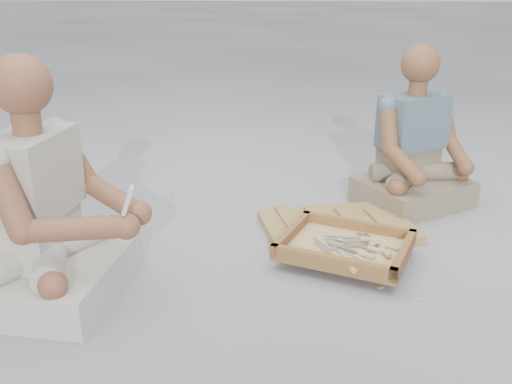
# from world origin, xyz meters

# --- Properties ---
(ground) EXTENTS (60.00, 60.00, 0.00)m
(ground) POSITION_xyz_m (0.00, 0.00, 0.00)
(ground) COLOR #A5A5AA
(ground) RESTS_ON ground
(carved_panel) EXTENTS (0.76, 0.61, 0.04)m
(carved_panel) POSITION_xyz_m (0.31, 0.39, 0.02)
(carved_panel) COLOR olive
(carved_panel) RESTS_ON ground
(tool_tray) EXTENTS (0.61, 0.55, 0.07)m
(tool_tray) POSITION_xyz_m (0.32, 0.09, 0.07)
(tool_tray) COLOR brown
(tool_tray) RESTS_ON carved_panel
(chisel_0) EXTENTS (0.14, 0.19, 0.02)m
(chisel_0) POSITION_xyz_m (0.36, -0.02, 0.07)
(chisel_0) COLOR silver
(chisel_0) RESTS_ON tool_tray
(chisel_1) EXTENTS (0.17, 0.17, 0.02)m
(chisel_1) POSITION_xyz_m (0.50, 0.10, 0.07)
(chisel_1) COLOR silver
(chisel_1) RESTS_ON tool_tray
(chisel_2) EXTENTS (0.20, 0.13, 0.02)m
(chisel_2) POSITION_xyz_m (0.43, 0.06, 0.08)
(chisel_2) COLOR silver
(chisel_2) RESTS_ON tool_tray
(chisel_3) EXTENTS (0.22, 0.06, 0.02)m
(chisel_3) POSITION_xyz_m (0.44, 0.10, 0.08)
(chisel_3) COLOR silver
(chisel_3) RESTS_ON tool_tray
(chisel_4) EXTENTS (0.09, 0.21, 0.02)m
(chisel_4) POSITION_xyz_m (0.32, -0.09, 0.08)
(chisel_4) COLOR silver
(chisel_4) RESTS_ON tool_tray
(chisel_5) EXTENTS (0.22, 0.04, 0.02)m
(chisel_5) POSITION_xyz_m (0.40, 0.13, 0.08)
(chisel_5) COLOR silver
(chisel_5) RESTS_ON tool_tray
(chisel_6) EXTENTS (0.09, 0.21, 0.02)m
(chisel_6) POSITION_xyz_m (0.47, 0.04, 0.08)
(chisel_6) COLOR silver
(chisel_6) RESTS_ON tool_tray
(chisel_7) EXTENTS (0.12, 0.20, 0.02)m
(chisel_7) POSITION_xyz_m (0.27, -0.03, 0.09)
(chisel_7) COLOR silver
(chisel_7) RESTS_ON tool_tray
(chisel_8) EXTENTS (0.17, 0.16, 0.02)m
(chisel_8) POSITION_xyz_m (0.47, 0.07, 0.08)
(chisel_8) COLOR silver
(chisel_8) RESTS_ON tool_tray
(chisel_9) EXTENTS (0.19, 0.15, 0.02)m
(chisel_9) POSITION_xyz_m (0.38, 0.01, 0.08)
(chisel_9) COLOR silver
(chisel_9) RESTS_ON tool_tray
(wood_chip_0) EXTENTS (0.02, 0.02, 0.00)m
(wood_chip_0) POSITION_xyz_m (0.24, -0.21, 0.00)
(wood_chip_0) COLOR tan
(wood_chip_0) RESTS_ON ground
(wood_chip_1) EXTENTS (0.02, 0.02, 0.00)m
(wood_chip_1) POSITION_xyz_m (0.61, 0.11, 0.00)
(wood_chip_1) COLOR tan
(wood_chip_1) RESTS_ON ground
(wood_chip_2) EXTENTS (0.02, 0.02, 0.00)m
(wood_chip_2) POSITION_xyz_m (0.13, 0.26, 0.00)
(wood_chip_2) COLOR tan
(wood_chip_2) RESTS_ON ground
(wood_chip_3) EXTENTS (0.02, 0.02, 0.00)m
(wood_chip_3) POSITION_xyz_m (0.52, 0.32, 0.00)
(wood_chip_3) COLOR tan
(wood_chip_3) RESTS_ON ground
(wood_chip_4) EXTENTS (0.02, 0.02, 0.00)m
(wood_chip_4) POSITION_xyz_m (0.45, -0.12, 0.00)
(wood_chip_4) COLOR tan
(wood_chip_4) RESTS_ON ground
(wood_chip_5) EXTENTS (0.02, 0.02, 0.00)m
(wood_chip_5) POSITION_xyz_m (0.55, -0.21, 0.00)
(wood_chip_5) COLOR tan
(wood_chip_5) RESTS_ON ground
(wood_chip_6) EXTENTS (0.02, 0.02, 0.00)m
(wood_chip_6) POSITION_xyz_m (0.67, 0.43, 0.00)
(wood_chip_6) COLOR tan
(wood_chip_6) RESTS_ON ground
(wood_chip_7) EXTENTS (0.02, 0.02, 0.00)m
(wood_chip_7) POSITION_xyz_m (0.42, 0.03, 0.00)
(wood_chip_7) COLOR tan
(wood_chip_7) RESTS_ON ground
(wood_chip_8) EXTENTS (0.02, 0.02, 0.00)m
(wood_chip_8) POSITION_xyz_m (0.58, -0.20, 0.00)
(wood_chip_8) COLOR tan
(wood_chip_8) RESTS_ON ground
(wood_chip_9) EXTENTS (0.02, 0.02, 0.00)m
(wood_chip_9) POSITION_xyz_m (-0.00, 0.19, 0.00)
(wood_chip_9) COLOR tan
(wood_chip_9) RESTS_ON ground
(craftsman) EXTENTS (0.61, 0.60, 0.88)m
(craftsman) POSITION_xyz_m (-0.75, -0.25, 0.30)
(craftsman) COLOR beige
(craftsman) RESTS_ON ground
(companion) EXTENTS (0.66, 0.63, 0.81)m
(companion) POSITION_xyz_m (0.71, 0.77, 0.27)
(companion) COLOR gray
(companion) RESTS_ON ground
(mobile_phone) EXTENTS (0.05, 0.05, 0.10)m
(mobile_phone) POSITION_xyz_m (-0.44, -0.34, 0.41)
(mobile_phone) COLOR silver
(mobile_phone) RESTS_ON craftsman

